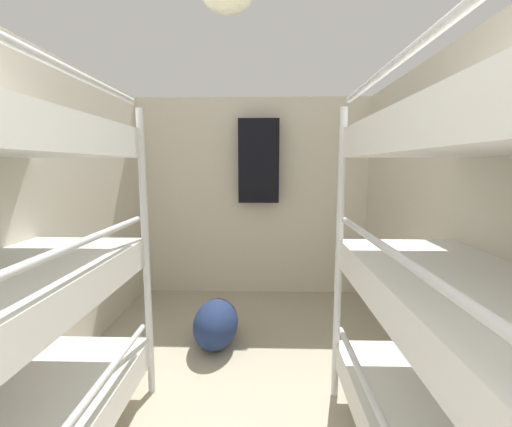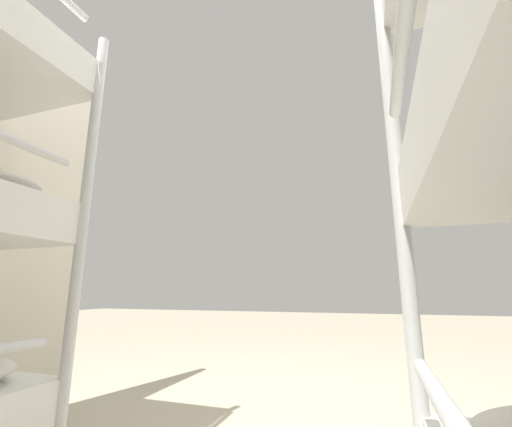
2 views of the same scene
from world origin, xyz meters
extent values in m
cube|color=beige|center=(-1.32, 2.06, 1.11)|extent=(0.06, 4.23, 2.22)
cube|color=beige|center=(1.32, 2.06, 1.11)|extent=(0.06, 4.23, 2.22)
cube|color=beige|center=(0.00, 4.14, 1.11)|extent=(2.71, 0.06, 2.22)
cylinder|color=silver|center=(-0.60, 2.29, 0.91)|extent=(0.04, 0.04, 1.81)
cylinder|color=silver|center=(-0.60, 1.43, 0.50)|extent=(0.03, 1.49, 0.03)
cylinder|color=silver|center=(-0.60, 1.43, 1.17)|extent=(0.03, 1.49, 0.03)
cylinder|color=silver|center=(-0.60, 1.43, 1.83)|extent=(0.03, 1.49, 0.03)
cylinder|color=silver|center=(0.60, 2.29, 0.91)|extent=(0.04, 0.04, 1.81)
cylinder|color=silver|center=(0.60, 1.43, 0.50)|extent=(0.03, 1.49, 0.03)
cube|color=white|center=(0.95, 1.43, 0.94)|extent=(0.70, 1.76, 0.17)
cylinder|color=silver|center=(0.60, 1.43, 1.17)|extent=(0.03, 1.49, 0.03)
cube|color=white|center=(0.95, 1.43, 1.61)|extent=(0.70, 1.76, 0.17)
cylinder|color=silver|center=(0.60, 1.43, 1.83)|extent=(0.03, 1.49, 0.03)
ellipsoid|color=navy|center=(-0.26, 2.89, 0.18)|extent=(0.36, 0.60, 0.36)
cube|color=black|center=(0.07, 3.99, 1.52)|extent=(0.44, 0.12, 0.90)
camera|label=1|loc=(0.15, 0.23, 1.47)|focal=24.00mm
camera|label=2|loc=(-0.51, 1.64, 0.68)|focal=24.00mm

